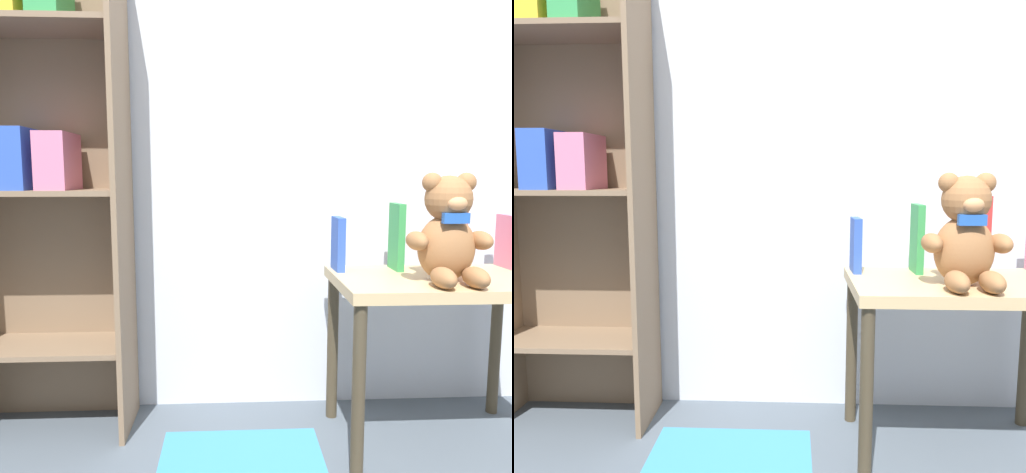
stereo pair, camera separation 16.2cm
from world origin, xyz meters
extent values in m
cube|color=silver|center=(0.00, 1.39, 1.25)|extent=(4.80, 0.06, 2.50)
cube|color=#7F664C|center=(-0.70, 1.20, 0.84)|extent=(0.02, 0.28, 1.67)
cube|color=#7F664C|center=(-0.97, 1.33, 0.84)|extent=(0.55, 0.02, 1.67)
cube|color=#7F664C|center=(-0.97, 1.20, 0.30)|extent=(0.52, 0.26, 0.02)
cube|color=#7F664C|center=(-0.97, 1.20, 0.84)|extent=(0.52, 0.26, 0.02)
cube|color=#7F664C|center=(-0.97, 1.20, 1.37)|extent=(0.52, 0.26, 0.02)
cube|color=gold|center=(-1.03, 1.19, 1.46)|extent=(0.10, 0.19, 0.15)
cube|color=#33934C|center=(-0.90, 1.19, 1.46)|extent=(0.10, 0.19, 0.16)
cube|color=#2D51B7|center=(-1.03, 1.19, 0.95)|extent=(0.10, 0.19, 0.20)
cube|color=#D17093|center=(-0.90, 1.19, 0.94)|extent=(0.10, 0.19, 0.19)
cube|color=tan|center=(0.34, 1.05, 0.55)|extent=(0.67, 0.43, 0.04)
cylinder|color=#453A29|center=(0.04, 0.86, 0.26)|extent=(0.04, 0.04, 0.53)
cylinder|color=#453A29|center=(0.04, 1.23, 0.26)|extent=(0.04, 0.04, 0.53)
cylinder|color=#453A29|center=(0.65, 1.23, 0.26)|extent=(0.04, 0.04, 0.53)
ellipsoid|color=#99663D|center=(0.33, 0.99, 0.67)|extent=(0.18, 0.13, 0.21)
sphere|color=#99663D|center=(0.33, 0.99, 0.82)|extent=(0.14, 0.14, 0.14)
sphere|color=#99663D|center=(0.28, 0.99, 0.87)|extent=(0.06, 0.06, 0.06)
sphere|color=#99663D|center=(0.39, 0.99, 0.87)|extent=(0.06, 0.06, 0.06)
ellipsoid|color=tan|center=(0.33, 0.93, 0.81)|extent=(0.06, 0.04, 0.04)
ellipsoid|color=#99663D|center=(0.23, 0.97, 0.69)|extent=(0.06, 0.11, 0.06)
ellipsoid|color=#99663D|center=(0.43, 0.97, 0.69)|extent=(0.06, 0.11, 0.06)
ellipsoid|color=#99663D|center=(0.28, 0.88, 0.60)|extent=(0.06, 0.12, 0.06)
ellipsoid|color=#99663D|center=(0.38, 0.88, 0.60)|extent=(0.06, 0.12, 0.06)
cube|color=#2356B2|center=(0.33, 0.93, 0.77)|extent=(0.08, 0.02, 0.03)
cube|color=#2D51B7|center=(0.04, 1.18, 0.66)|extent=(0.03, 0.10, 0.18)
cube|color=#33934C|center=(0.24, 1.18, 0.68)|extent=(0.02, 0.11, 0.23)
cube|color=red|center=(0.44, 1.17, 0.70)|extent=(0.03, 0.11, 0.26)
camera|label=1|loc=(-0.34, -0.51, 0.90)|focal=35.00mm
camera|label=2|loc=(-0.18, -0.51, 0.90)|focal=35.00mm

